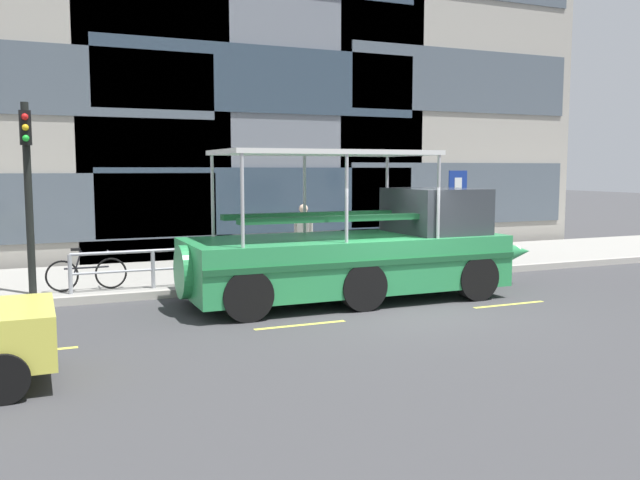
{
  "coord_description": "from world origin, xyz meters",
  "views": [
    {
      "loc": [
        -6.87,
        -11.88,
        2.89
      ],
      "look_at": [
        -0.99,
        1.83,
        1.3
      ],
      "focal_mm": 37.59,
      "sensor_mm": 36.0,
      "label": 1
    }
  ],
  "objects": [
    {
      "name": "sidewalk",
      "position": [
        0.0,
        5.6,
        0.09
      ],
      "size": [
        32.0,
        4.8,
        0.18
      ],
      "primitive_type": "cube",
      "color": "#99968E",
      "rests_on": "ground_plane"
    },
    {
      "name": "pedestrian_near_bow",
      "position": [
        2.56,
        4.81,
        1.11
      ],
      "size": [
        0.44,
        0.23,
        1.54
      ],
      "color": "#47423D",
      "rests_on": "sidewalk"
    },
    {
      "name": "duck_tour_boat",
      "position": [
        -0.1,
        1.31,
        1.06
      ],
      "size": [
        8.77,
        2.64,
        3.28
      ],
      "color": "#2D9351",
      "rests_on": "ground_plane"
    },
    {
      "name": "lane_centreline",
      "position": [
        -0.0,
        -0.54,
        0.0
      ],
      "size": [
        25.8,
        0.12,
        0.01
      ],
      "color": "#DBD64C",
      "rests_on": "ground_plane"
    },
    {
      "name": "pedestrian_mid_left",
      "position": [
        -0.25,
        4.67,
        1.25
      ],
      "size": [
        0.44,
        0.34,
        1.77
      ],
      "color": "#47423D",
      "rests_on": "sidewalk"
    },
    {
      "name": "ground_plane",
      "position": [
        0.0,
        0.0,
        0.0
      ],
      "size": [
        120.0,
        120.0,
        0.0
      ],
      "primitive_type": "plane",
      "color": "#3D3D3F"
    },
    {
      "name": "curb_guardrail",
      "position": [
        -0.89,
        3.45,
        0.78
      ],
      "size": [
        10.71,
        0.09,
        0.89
      ],
      "color": "#9EA0A8",
      "rests_on": "sidewalk"
    },
    {
      "name": "leaned_bicycle",
      "position": [
        -5.84,
        3.78,
        0.56
      ],
      "size": [
        1.74,
        0.46,
        0.96
      ],
      "color": "black",
      "rests_on": "sidewalk"
    },
    {
      "name": "traffic_light_pole",
      "position": [
        -6.96,
        3.71,
        2.67
      ],
      "size": [
        0.24,
        0.46,
        4.11
      ],
      "color": "black",
      "rests_on": "sidewalk"
    },
    {
      "name": "parking_sign",
      "position": [
        4.24,
        4.1,
        1.99
      ],
      "size": [
        0.6,
        0.12,
        2.66
      ],
      "color": "#4C4F54",
      "rests_on": "sidewalk"
    },
    {
      "name": "curb_edge",
      "position": [
        0.0,
        3.11,
        0.09
      ],
      "size": [
        32.0,
        0.18,
        0.18
      ],
      "primitive_type": "cube",
      "color": "#B2ADA3",
      "rests_on": "ground_plane"
    }
  ]
}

